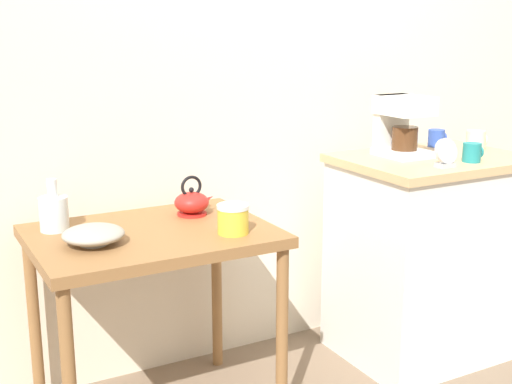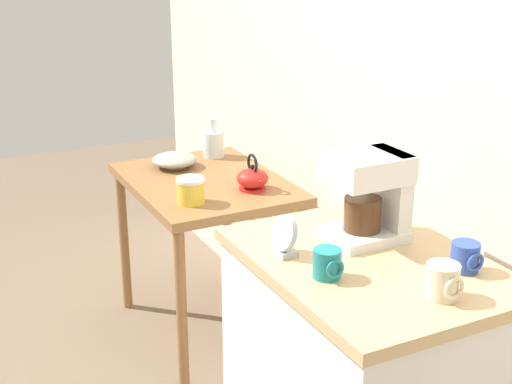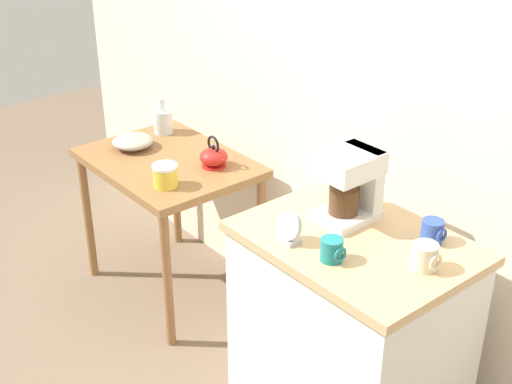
# 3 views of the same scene
# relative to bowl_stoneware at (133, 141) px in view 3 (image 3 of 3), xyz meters

# --- Properties ---
(ground_plane) EXTENTS (8.00, 8.00, 0.00)m
(ground_plane) POSITION_rel_bowl_stoneware_xyz_m (0.95, 0.05, -0.78)
(ground_plane) COLOR #7A6651
(back_wall) EXTENTS (4.40, 0.10, 2.80)m
(back_wall) POSITION_rel_bowl_stoneware_xyz_m (1.05, 0.48, 0.62)
(back_wall) COLOR beige
(back_wall) RESTS_ON ground_plane
(wooden_table) EXTENTS (0.84, 0.63, 0.74)m
(wooden_table) POSITION_rel_bowl_stoneware_xyz_m (0.22, 0.06, -0.13)
(wooden_table) COLOR olive
(wooden_table) RESTS_ON ground_plane
(kitchen_counter) EXTENTS (0.80, 0.59, 0.91)m
(kitchen_counter) POSITION_rel_bowl_stoneware_xyz_m (1.51, 0.01, -0.32)
(kitchen_counter) COLOR white
(kitchen_counter) RESTS_ON ground_plane
(bowl_stoneware) EXTENTS (0.21, 0.21, 0.06)m
(bowl_stoneware) POSITION_rel_bowl_stoneware_xyz_m (0.00, 0.00, 0.00)
(bowl_stoneware) COLOR #9E998C
(bowl_stoneware) RESTS_ON wooden_table
(teakettle) EXTENTS (0.16, 0.13, 0.16)m
(teakettle) POSITION_rel_bowl_stoneware_xyz_m (0.44, 0.18, 0.01)
(teakettle) COLOR red
(teakettle) RESTS_ON wooden_table
(glass_carafe_vase) EXTENTS (0.10, 0.10, 0.19)m
(glass_carafe_vase) POSITION_rel_bowl_stoneware_xyz_m (-0.08, 0.23, 0.03)
(glass_carafe_vase) COLOR silver
(glass_carafe_vase) RESTS_ON wooden_table
(canister_enamel) EXTENTS (0.11, 0.11, 0.10)m
(canister_enamel) POSITION_rel_bowl_stoneware_xyz_m (0.47, -0.11, 0.02)
(canister_enamel) COLOR gold
(canister_enamel) RESTS_ON wooden_table
(coffee_maker) EXTENTS (0.18, 0.22, 0.26)m
(coffee_maker) POSITION_rel_bowl_stoneware_xyz_m (1.38, 0.10, 0.27)
(coffee_maker) COLOR white
(coffee_maker) RESTS_ON kitchen_counter
(mug_dark_teal) EXTENTS (0.08, 0.08, 0.08)m
(mug_dark_teal) POSITION_rel_bowl_stoneware_xyz_m (1.55, -0.16, 0.17)
(mug_dark_teal) COLOR teal
(mug_dark_teal) RESTS_ON kitchen_counter
(mug_small_cream) EXTENTS (0.09, 0.08, 0.09)m
(mug_small_cream) POSITION_rel_bowl_stoneware_xyz_m (1.78, 0.04, 0.17)
(mug_small_cream) COLOR beige
(mug_small_cream) RESTS_ON kitchen_counter
(mug_blue) EXTENTS (0.08, 0.08, 0.08)m
(mug_blue) POSITION_rel_bowl_stoneware_xyz_m (1.69, 0.19, 0.17)
(mug_blue) COLOR #2D4CAD
(mug_blue) RESTS_ON kitchen_counter
(table_clock) EXTENTS (0.10, 0.05, 0.12)m
(table_clock) POSITION_rel_bowl_stoneware_xyz_m (1.38, -0.19, 0.18)
(table_clock) COLOR #B2B5BA
(table_clock) RESTS_ON kitchen_counter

